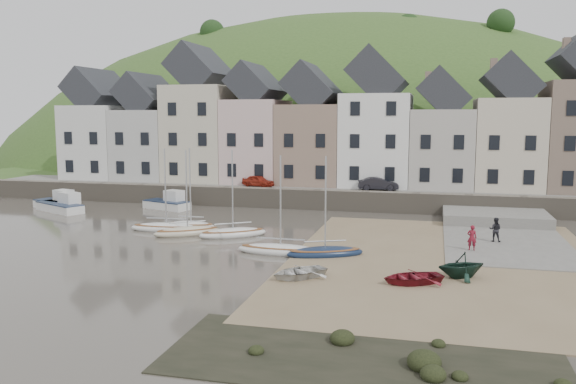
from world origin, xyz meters
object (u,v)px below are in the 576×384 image
(rowboat_white, at_px, (299,272))
(car_left, at_px, (258,181))
(rowboat_red, at_px, (412,277))
(sailboat_0, at_px, (166,228))
(person_dark, at_px, (495,230))
(person_red, at_px, (472,238))
(rowboat_green, at_px, (461,265))
(car_right, at_px, (378,184))

(rowboat_white, relative_size, car_left, 0.95)
(rowboat_red, relative_size, car_left, 0.96)
(sailboat_0, height_order, car_left, sailboat_0)
(person_dark, bearing_deg, person_red, 71.64)
(person_red, relative_size, car_left, 0.49)
(rowboat_green, height_order, car_left, car_left)
(sailboat_0, bearing_deg, person_dark, 3.84)
(rowboat_green, xyz_separation_m, rowboat_red, (-2.44, -1.68, -0.37))
(rowboat_red, bearing_deg, car_left, -175.40)
(person_red, bearing_deg, sailboat_0, -2.53)
(car_left, height_order, car_right, car_right)
(rowboat_green, relative_size, person_dark, 1.61)
(sailboat_0, bearing_deg, car_left, 80.62)
(rowboat_white, relative_size, person_dark, 1.90)
(rowboat_red, height_order, car_left, car_left)
(person_dark, bearing_deg, rowboat_white, 57.31)
(rowboat_white, relative_size, person_red, 1.94)
(rowboat_white, bearing_deg, sailboat_0, -174.11)
(person_red, bearing_deg, rowboat_green, 83.66)
(rowboat_red, height_order, person_dark, person_dark)
(rowboat_white, bearing_deg, car_right, 131.15)
(rowboat_red, distance_m, person_red, 8.82)
(rowboat_red, relative_size, car_right, 0.85)
(sailboat_0, distance_m, rowboat_red, 20.59)
(rowboat_green, bearing_deg, rowboat_red, -84.30)
(rowboat_red, distance_m, person_dark, 12.27)
(person_red, xyz_separation_m, person_dark, (1.66, 3.05, 0.01))
(rowboat_red, xyz_separation_m, person_dark, (4.98, 11.20, 0.55))
(rowboat_white, height_order, car_right, car_right)
(rowboat_white, xyz_separation_m, car_right, (1.71, 25.15, 1.83))
(rowboat_green, distance_m, rowboat_red, 2.98)
(rowboat_white, xyz_separation_m, rowboat_red, (5.81, 0.42, 0.00))
(sailboat_0, relative_size, rowboat_red, 2.01)
(rowboat_white, height_order, person_red, person_red)
(sailboat_0, distance_m, car_right, 20.72)
(sailboat_0, xyz_separation_m, car_right, (14.08, 15.08, 1.95))
(person_dark, height_order, car_right, car_right)
(rowboat_red, bearing_deg, rowboat_green, 96.81)
(rowboat_green, xyz_separation_m, car_left, (-18.13, 23.05, 1.41))
(rowboat_red, bearing_deg, sailboat_0, -145.75)
(person_red, distance_m, car_right, 18.21)
(rowboat_green, distance_m, car_left, 29.36)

